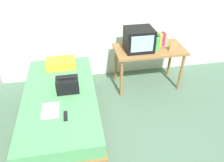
# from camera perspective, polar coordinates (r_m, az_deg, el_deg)

# --- Properties ---
(ground_plane) EXTENTS (8.00, 8.00, 0.00)m
(ground_plane) POSITION_cam_1_polar(r_m,az_deg,el_deg) (2.96, 5.10, -18.55)
(ground_plane) COLOR #4C6B56
(wall_back) EXTENTS (5.20, 0.10, 2.60)m
(wall_back) POSITION_cam_1_polar(r_m,az_deg,el_deg) (3.87, -1.67, 18.85)
(wall_back) COLOR silver
(wall_back) RESTS_ON ground
(bed) EXTENTS (1.00, 2.00, 0.53)m
(bed) POSITION_cam_1_polar(r_m,az_deg,el_deg) (3.23, -12.83, -6.90)
(bed) COLOR olive
(bed) RESTS_ON ground
(desk) EXTENTS (1.16, 0.60, 0.73)m
(desk) POSITION_cam_1_polar(r_m,az_deg,el_deg) (3.78, 9.56, 7.11)
(desk) COLOR olive
(desk) RESTS_ON ground
(tv) EXTENTS (0.44, 0.39, 0.36)m
(tv) POSITION_cam_1_polar(r_m,az_deg,el_deg) (3.59, 6.96, 10.62)
(tv) COLOR black
(tv) RESTS_ON desk
(water_bottle) EXTENTS (0.07, 0.07, 0.23)m
(water_bottle) POSITION_cam_1_polar(r_m,az_deg,el_deg) (3.61, 11.49, 9.16)
(water_bottle) COLOR green
(water_bottle) RESTS_ON desk
(book_row) EXTENTS (0.16, 0.16, 0.23)m
(book_row) POSITION_cam_1_polar(r_m,az_deg,el_deg) (3.85, 12.62, 10.55)
(book_row) COLOR #337F47
(book_row) RESTS_ON desk
(picture_frame) EXTENTS (0.11, 0.02, 0.14)m
(picture_frame) POSITION_cam_1_polar(r_m,az_deg,el_deg) (3.71, 15.44, 8.53)
(picture_frame) COLOR #B27F4C
(picture_frame) RESTS_ON desk
(pillow) EXTENTS (0.45, 0.29, 0.12)m
(pillow) POSITION_cam_1_polar(r_m,az_deg,el_deg) (3.63, -13.11, 4.48)
(pillow) COLOR yellow
(pillow) RESTS_ON bed
(handbag) EXTENTS (0.30, 0.20, 0.22)m
(handbag) POSITION_cam_1_polar(r_m,az_deg,el_deg) (3.03, -11.43, -0.97)
(handbag) COLOR black
(handbag) RESTS_ON bed
(magazine) EXTENTS (0.21, 0.29, 0.01)m
(magazine) POSITION_cam_1_polar(r_m,az_deg,el_deg) (2.83, -15.64, -7.32)
(magazine) COLOR white
(magazine) RESTS_ON bed
(remote_dark) EXTENTS (0.04, 0.16, 0.02)m
(remote_dark) POSITION_cam_1_polar(r_m,az_deg,el_deg) (2.70, -11.94, -8.83)
(remote_dark) COLOR black
(remote_dark) RESTS_ON bed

